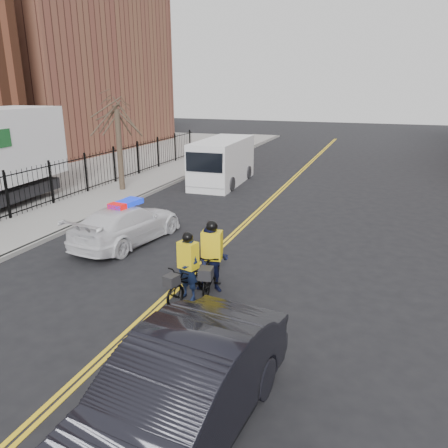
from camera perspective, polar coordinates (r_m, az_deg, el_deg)
name	(u,v)px	position (r m, az deg, el deg)	size (l,w,h in m)	color
ground	(162,301)	(11.40, -8.05, -9.97)	(120.00, 120.00, 0.00)	black
center_line_left	(251,217)	(18.33, 3.49, 0.97)	(0.10, 60.00, 0.01)	yellow
center_line_right	(254,217)	(18.29, 3.97, 0.92)	(0.10, 60.00, 0.01)	yellow
sidewalk	(101,200)	(21.56, -15.76, 3.06)	(3.00, 60.00, 0.15)	gray
curb	(128,203)	(20.73, -12.38, 2.75)	(0.20, 60.00, 0.15)	gray
iron_fence	(73,178)	(22.26, -19.11, 5.65)	(0.12, 28.00, 2.00)	black
warehouse_far	(54,65)	(43.15, -21.34, 18.81)	(14.00, 18.00, 14.00)	brown
street_tree	(118,122)	(22.69, -13.72, 12.80)	(3.20, 3.20, 4.80)	#3D3124
police_cruiser	(127,224)	(15.49, -12.52, 0.01)	(2.44, 4.79, 1.49)	white
dark_sedan	(178,396)	(7.01, -6.03, -21.46)	(1.77, 5.07, 1.67)	black
cargo_van	(221,163)	(24.34, -0.33, 8.02)	(2.44, 5.91, 2.44)	white
cyclist_near	(188,276)	(11.21, -4.68, -6.78)	(1.09, 1.94, 1.80)	black
cyclist_far	(212,264)	(11.50, -1.57, -5.26)	(0.98, 2.01, 1.97)	black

